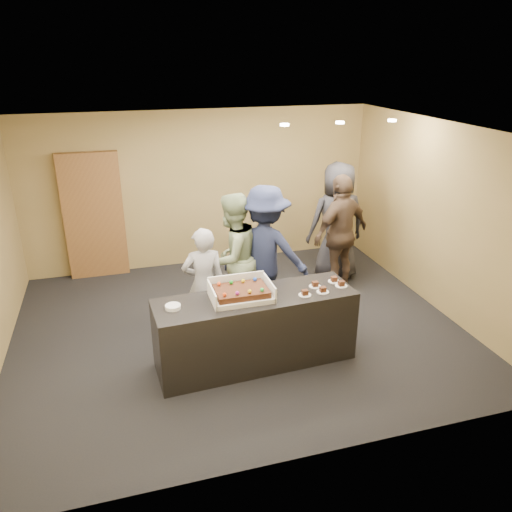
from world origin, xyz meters
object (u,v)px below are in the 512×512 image
person_navy_man (265,252)px  person_dark_suit (337,222)px  sheet_cake (241,291)px  person_sage_man (232,258)px  serving_counter (256,330)px  storage_cabinet (94,216)px  plate_stack (173,307)px  cake_box (241,294)px  person_brown_extra (341,233)px  person_server_grey (204,284)px

person_navy_man → person_dark_suit: size_ratio=0.97×
sheet_cake → person_sage_man: 1.20m
serving_counter → storage_cabinet: size_ratio=1.14×
serving_counter → plate_stack: bearing=178.3°
cake_box → person_sage_man: 1.18m
sheet_cake → person_brown_extra: size_ratio=0.32×
cake_box → sheet_cake: (-0.00, -0.03, 0.05)m
plate_stack → person_brown_extra: person_brown_extra is taller
cake_box → plate_stack: (-0.80, -0.05, -0.02)m
serving_counter → cake_box: bearing=168.2°
cake_box → person_server_grey: size_ratio=0.46×
plate_stack → person_dark_suit: size_ratio=0.09×
person_navy_man → person_sage_man: bearing=27.5°
serving_counter → person_sage_man: 1.28m
storage_cabinet → person_navy_man: (2.31, -2.10, -0.09)m
person_sage_man → person_dark_suit: bearing=172.1°
person_brown_extra → person_dark_suit: bearing=-128.6°
sheet_cake → person_sage_man: person_sage_man is taller
serving_counter → person_dark_suit: 2.90m
sheet_cake → plate_stack: sheet_cake is taller
cake_box → plate_stack: bearing=-176.3°
serving_counter → person_sage_man: (0.01, 1.19, 0.47)m
person_sage_man → person_dark_suit: 2.16m
plate_stack → person_navy_man: bearing=39.3°
serving_counter → person_sage_man: person_sage_man is taller
person_sage_man → person_dark_suit: person_dark_suit is taller
sheet_cake → person_dark_suit: person_dark_suit is taller
serving_counter → plate_stack: plate_stack is taller
person_sage_man → person_brown_extra: person_brown_extra is taller
storage_cabinet → person_server_grey: 2.85m
storage_cabinet → cake_box: storage_cabinet is taller
storage_cabinet → person_dark_suit: bearing=-17.6°
cake_box → person_brown_extra: (2.03, 1.61, -0.01)m
storage_cabinet → cake_box: (1.66, -3.23, -0.11)m
sheet_cake → person_brown_extra: person_brown_extra is taller
plate_stack → cake_box: bearing=3.7°
person_dark_suit → storage_cabinet: bearing=-15.6°
storage_cabinet → plate_stack: size_ratio=11.99×
person_navy_man → person_server_grey: bearing=53.1°
sheet_cake → plate_stack: (-0.80, -0.03, -0.08)m
cake_box → sheet_cake: 0.06m
cake_box → person_sage_man: bearing=81.1°
person_server_grey → sheet_cake: bearing=113.0°
storage_cabinet → person_server_grey: bearing=-61.4°
person_server_grey → person_navy_man: (0.95, 0.39, 0.19)m
person_sage_man → person_dark_suit: size_ratio=0.93×
person_server_grey → person_dark_suit: bearing=-150.8°
person_server_grey → person_dark_suit: person_dark_suit is taller
storage_cabinet → serving_counter: bearing=-60.7°
person_sage_man → person_navy_man: (0.47, -0.03, 0.04)m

